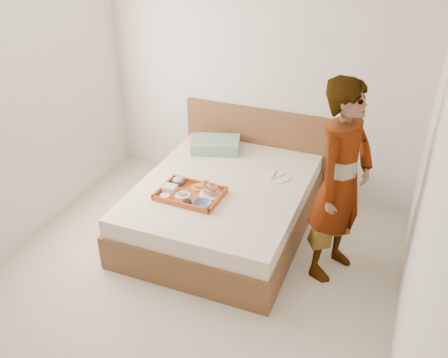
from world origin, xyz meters
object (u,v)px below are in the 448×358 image
(person, at_px, (341,183))
(dinner_plate, at_px, (277,177))
(bed, at_px, (223,206))
(tray, at_px, (190,194))

(person, bearing_deg, dinner_plate, 73.75)
(bed, xyz_separation_m, dinner_plate, (0.45, 0.32, 0.27))
(bed, xyz_separation_m, tray, (-0.20, -0.32, 0.29))
(bed, distance_m, person, 1.32)
(bed, bearing_deg, dinner_plate, 35.34)
(bed, height_order, dinner_plate, dinner_plate)
(dinner_plate, bearing_deg, tray, -135.57)
(bed, relative_size, dinner_plate, 7.85)
(tray, bearing_deg, dinner_plate, 46.17)
(bed, height_order, person, person)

